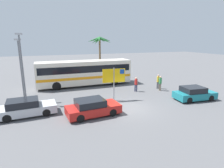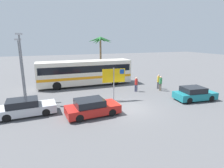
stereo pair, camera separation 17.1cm
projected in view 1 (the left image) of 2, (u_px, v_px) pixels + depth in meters
name	position (u px, v px, depth m)	size (l,w,h in m)	color
ground	(129.00, 108.00, 15.81)	(120.00, 120.00, 0.00)	#565659
bus_front_coach	(85.00, 72.00, 23.32)	(11.76, 2.53, 3.17)	silver
ferry_sign	(114.00, 77.00, 17.37)	(2.19, 0.33, 3.20)	gray
car_red	(92.00, 107.00, 14.22)	(4.27, 2.17, 1.32)	red
car_silver	(26.00, 108.00, 14.16)	(4.41, 2.00, 1.32)	#B7BABF
car_teal	(194.00, 94.00, 17.91)	(4.07, 2.17, 1.32)	#19757F
pedestrian_near_sign	(160.00, 82.00, 21.05)	(0.32, 0.32, 1.73)	#706656
pedestrian_by_bus	(136.00, 83.00, 20.70)	(0.32, 0.32, 1.66)	#1E2347
pedestrian_crossing_lot	(158.00, 80.00, 21.87)	(0.32, 0.32, 1.74)	#4C4C51
lamp_post_left_side	(21.00, 67.00, 17.01)	(0.56, 0.20, 5.87)	slate
lamp_post_right_side	(22.00, 66.00, 16.08)	(0.56, 0.20, 6.33)	slate
palm_tree_seaside	(100.00, 43.00, 30.84)	(4.21, 4.00, 6.26)	brown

